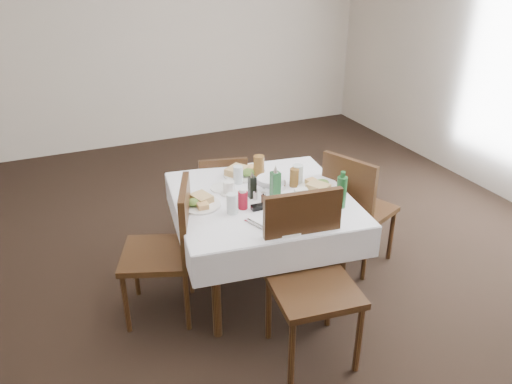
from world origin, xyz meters
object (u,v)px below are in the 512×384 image
water_n (238,175)px  bread_basket (271,183)px  dining_table (262,208)px  ketchup_bottle (243,199)px  green_bottle (341,192)px  oil_cruet_dark (252,186)px  coffee_mug (229,188)px  water_e (298,174)px  chair_south (308,267)px  chair_north (223,194)px  water_s (292,205)px  chair_east (354,204)px  chair_west (170,243)px  water_w (232,204)px  oil_cruet_green (275,184)px

water_n → bread_basket: 0.25m
dining_table → ketchup_bottle: bearing=-150.6°
green_bottle → oil_cruet_dark: bearing=143.3°
ketchup_bottle → coffee_mug: 0.25m
coffee_mug → water_n: bearing=47.6°
water_n → water_e: size_ratio=0.91×
chair_south → water_n: bearing=94.7°
dining_table → chair_south: 0.67m
chair_north → water_s: (0.12, -1.00, 0.35)m
chair_south → water_n: size_ratio=7.80×
bread_basket → chair_east: bearing=-11.7°
chair_west → water_n: (0.61, 0.29, 0.27)m
water_n → chair_west: bearing=-154.4°
chair_east → bread_basket: 0.71m
water_s → water_e: (0.25, 0.39, 0.02)m
water_e → ketchup_bottle: (-0.51, -0.20, -0.01)m
water_w → chair_east: bearing=6.4°
water_n → green_bottle: (0.49, -0.62, 0.05)m
water_e → oil_cruet_green: size_ratio=0.59×
water_n → water_e: water_e is taller
chair_south → chair_west: 0.94m
water_w → ketchup_bottle: 0.09m
water_w → oil_cruet_green: (0.35, 0.09, 0.04)m
water_s → chair_north: bearing=97.1°
water_s → coffee_mug: bearing=122.2°
water_e → oil_cruet_dark: 0.40m
chair_east → water_s: bearing=-158.2°
bread_basket → oil_cruet_green: oil_cruet_green is taller
water_n → ketchup_bottle: size_ratio=0.94×
dining_table → water_e: bearing=15.5°
chair_south → ketchup_bottle: 0.64m
chair_west → chair_south: bearing=-43.4°
water_s → water_w: water_w is taller
water_e → coffee_mug: size_ratio=1.12×
chair_west → bread_basket: 0.84m
chair_east → bread_basket: bearing=168.3°
chair_north → ketchup_bottle: bearing=-100.1°
chair_west → bread_basket: size_ratio=4.40×
water_s → green_bottle: (0.34, -0.05, 0.06)m
oil_cruet_dark → water_n: bearing=90.4°
chair_north → green_bottle: 1.22m
water_s → coffee_mug: water_s is taller
chair_north → water_e: bearing=-58.8°
dining_table → bread_basket: (0.12, 0.11, 0.12)m
chair_east → ketchup_bottle: 1.00m
dining_table → ketchup_bottle: ketchup_bottle is taller
dining_table → chair_west: size_ratio=1.39×
dining_table → chair_south: bearing=-89.3°
water_e → ketchup_bottle: bearing=-159.1°
water_n → bread_basket: (0.19, -0.16, -0.03)m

